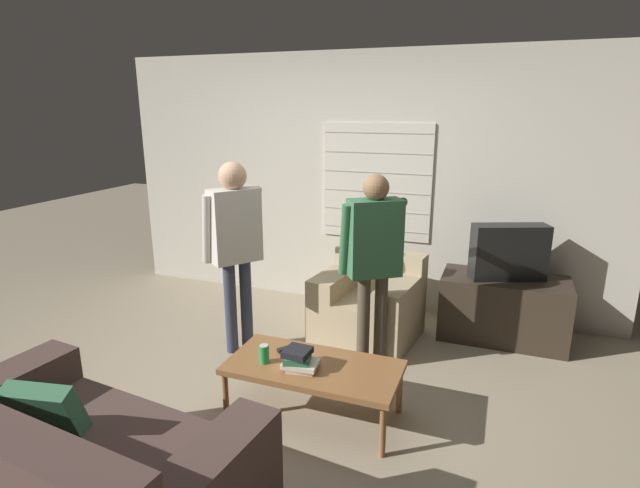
{
  "coord_description": "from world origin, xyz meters",
  "views": [
    {
      "loc": [
        1.41,
        -2.82,
        2.03
      ],
      "look_at": [
        0.11,
        0.66,
        1.0
      ],
      "focal_mm": 28.0,
      "sensor_mm": 36.0,
      "label": 1
    }
  ],
  "objects_px": {
    "armchair_beige": "(369,304)",
    "tv": "(509,252)",
    "spare_remote": "(286,349)",
    "book_stack": "(299,360)",
    "soda_can": "(264,354)",
    "person_left_standing": "(235,234)",
    "couch_blue": "(74,483)",
    "coffee_table": "(313,369)",
    "person_right_standing": "(374,250)"
  },
  "relations": [
    {
      "from": "person_left_standing",
      "to": "soda_can",
      "type": "bearing_deg",
      "value": -104.27
    },
    {
      "from": "armchair_beige",
      "to": "book_stack",
      "type": "distance_m",
      "value": 1.4
    },
    {
      "from": "armchair_beige",
      "to": "person_right_standing",
      "type": "bearing_deg",
      "value": 114.07
    },
    {
      "from": "person_left_standing",
      "to": "soda_can",
      "type": "xyz_separation_m",
      "value": [
        0.63,
        -0.77,
        -0.58
      ]
    },
    {
      "from": "couch_blue",
      "to": "person_left_standing",
      "type": "relative_size",
      "value": 1.08
    },
    {
      "from": "tv",
      "to": "soda_can",
      "type": "bearing_deg",
      "value": 28.31
    },
    {
      "from": "couch_blue",
      "to": "spare_remote",
      "type": "distance_m",
      "value": 1.52
    },
    {
      "from": "coffee_table",
      "to": "spare_remote",
      "type": "relative_size",
      "value": 8.98
    },
    {
      "from": "book_stack",
      "to": "soda_can",
      "type": "xyz_separation_m",
      "value": [
        -0.25,
        -0.0,
        -0.0
      ]
    },
    {
      "from": "couch_blue",
      "to": "tv",
      "type": "height_order",
      "value": "tv"
    },
    {
      "from": "person_left_standing",
      "to": "coffee_table",
      "type": "bearing_deg",
      "value": -89.46
    },
    {
      "from": "couch_blue",
      "to": "armchair_beige",
      "type": "xyz_separation_m",
      "value": [
        0.72,
        2.64,
        -0.01
      ]
    },
    {
      "from": "person_right_standing",
      "to": "book_stack",
      "type": "height_order",
      "value": "person_right_standing"
    },
    {
      "from": "person_left_standing",
      "to": "spare_remote",
      "type": "distance_m",
      "value": 1.09
    },
    {
      "from": "tv",
      "to": "spare_remote",
      "type": "xyz_separation_m",
      "value": [
        -1.41,
        -1.56,
        -0.42
      ]
    },
    {
      "from": "spare_remote",
      "to": "soda_can",
      "type": "bearing_deg",
      "value": -70.5
    },
    {
      "from": "armchair_beige",
      "to": "spare_remote",
      "type": "relative_size",
      "value": 7.32
    },
    {
      "from": "tv",
      "to": "person_left_standing",
      "type": "distance_m",
      "value": 2.35
    },
    {
      "from": "tv",
      "to": "person_left_standing",
      "type": "xyz_separation_m",
      "value": [
        -2.11,
        -1.01,
        0.21
      ]
    },
    {
      "from": "soda_can",
      "to": "couch_blue",
      "type": "bearing_deg",
      "value": -106.77
    },
    {
      "from": "couch_blue",
      "to": "armchair_beige",
      "type": "distance_m",
      "value": 2.74
    },
    {
      "from": "person_right_standing",
      "to": "soda_can",
      "type": "distance_m",
      "value": 1.14
    },
    {
      "from": "tv",
      "to": "soda_can",
      "type": "distance_m",
      "value": 2.33
    },
    {
      "from": "tv",
      "to": "person_right_standing",
      "type": "xyz_separation_m",
      "value": [
        -0.97,
        -0.9,
        0.16
      ]
    },
    {
      "from": "armchair_beige",
      "to": "person_right_standing",
      "type": "relative_size",
      "value": 0.6
    },
    {
      "from": "soda_can",
      "to": "armchair_beige",
      "type": "bearing_deg",
      "value": 76.05
    },
    {
      "from": "couch_blue",
      "to": "person_right_standing",
      "type": "relative_size",
      "value": 1.12
    },
    {
      "from": "person_left_standing",
      "to": "person_right_standing",
      "type": "xyz_separation_m",
      "value": [
        1.14,
        0.1,
        -0.04
      ]
    },
    {
      "from": "tv",
      "to": "soda_can",
      "type": "xyz_separation_m",
      "value": [
        -1.48,
        -1.77,
        -0.37
      ]
    },
    {
      "from": "spare_remote",
      "to": "armchair_beige",
      "type": "bearing_deg",
      "value": 113.8
    },
    {
      "from": "soda_can",
      "to": "tv",
      "type": "bearing_deg",
      "value": 50.2
    },
    {
      "from": "armchair_beige",
      "to": "tv",
      "type": "distance_m",
      "value": 1.29
    },
    {
      "from": "couch_blue",
      "to": "armchair_beige",
      "type": "height_order",
      "value": "couch_blue"
    },
    {
      "from": "coffee_table",
      "to": "person_left_standing",
      "type": "distance_m",
      "value": 1.35
    },
    {
      "from": "person_left_standing",
      "to": "book_stack",
      "type": "bearing_deg",
      "value": -94.65
    },
    {
      "from": "person_right_standing",
      "to": "spare_remote",
      "type": "xyz_separation_m",
      "value": [
        -0.44,
        -0.66,
        -0.58
      ]
    },
    {
      "from": "armchair_beige",
      "to": "person_left_standing",
      "type": "xyz_separation_m",
      "value": [
        -0.98,
        -0.63,
        0.71
      ]
    },
    {
      "from": "person_left_standing",
      "to": "soda_can",
      "type": "height_order",
      "value": "person_left_standing"
    },
    {
      "from": "coffee_table",
      "to": "book_stack",
      "type": "distance_m",
      "value": 0.15
    },
    {
      "from": "armchair_beige",
      "to": "spare_remote",
      "type": "height_order",
      "value": "armchair_beige"
    },
    {
      "from": "couch_blue",
      "to": "spare_remote",
      "type": "xyz_separation_m",
      "value": [
        0.44,
        1.45,
        0.07
      ]
    },
    {
      "from": "armchair_beige",
      "to": "book_stack",
      "type": "relative_size",
      "value": 3.89
    },
    {
      "from": "couch_blue",
      "to": "tv",
      "type": "xyz_separation_m",
      "value": [
        1.85,
        3.02,
        0.49
      ]
    },
    {
      "from": "coffee_table",
      "to": "soda_can",
      "type": "relative_size",
      "value": 9.1
    },
    {
      "from": "spare_remote",
      "to": "couch_blue",
      "type": "bearing_deg",
      "value": -69.78
    },
    {
      "from": "book_stack",
      "to": "coffee_table",
      "type": "bearing_deg",
      "value": 50.5
    },
    {
      "from": "couch_blue",
      "to": "soda_can",
      "type": "xyz_separation_m",
      "value": [
        0.38,
        1.25,
        0.12
      ]
    },
    {
      "from": "person_right_standing",
      "to": "soda_can",
      "type": "height_order",
      "value": "person_right_standing"
    },
    {
      "from": "coffee_table",
      "to": "person_right_standing",
      "type": "distance_m",
      "value": 1.02
    },
    {
      "from": "person_left_standing",
      "to": "spare_remote",
      "type": "height_order",
      "value": "person_left_standing"
    }
  ]
}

